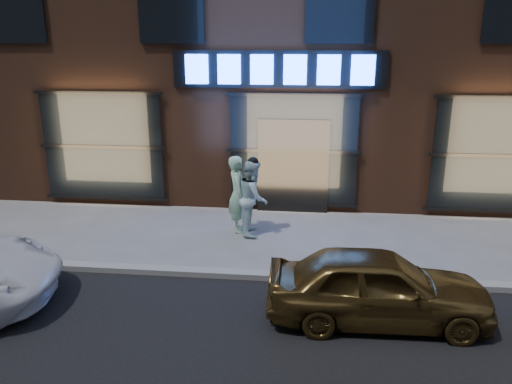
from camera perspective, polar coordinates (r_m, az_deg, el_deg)
ground at (r=9.45m, az=3.20°, el=-9.95°), size 90.00×90.00×0.00m
curb at (r=9.42m, az=3.20°, el=-9.62°), size 60.00×0.25×0.12m
storefront_building at (r=16.44m, az=5.12°, el=19.92°), size 30.20×8.28×10.30m
man_bowtie at (r=11.44m, az=-2.11°, el=-0.24°), size 0.58×0.74×1.79m
man_cap at (r=11.28m, az=-0.34°, el=-0.63°), size 0.73×0.90×1.73m
gold_sedan at (r=8.14m, az=13.77°, el=-10.43°), size 3.50×1.49×1.18m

